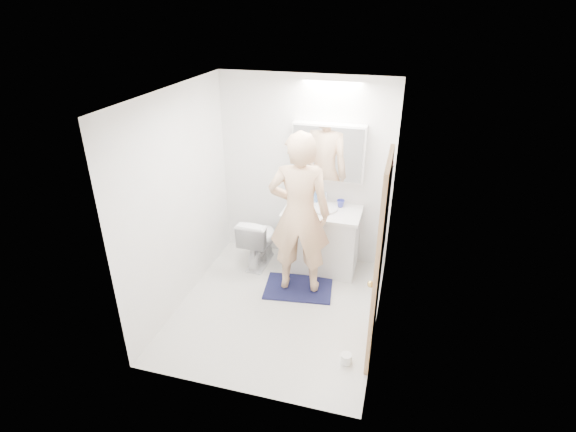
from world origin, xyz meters
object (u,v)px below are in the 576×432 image
(toilet, at_px, (259,240))
(soap_bottle_b, at_px, (315,197))
(person, at_px, (299,214))
(vanity_cabinet, at_px, (321,241))
(soap_bottle_a, at_px, (298,193))
(toothbrush_cup, at_px, (341,203))
(medicine_cabinet, at_px, (328,152))
(toilet_paper_roll, at_px, (346,359))

(toilet, distance_m, soap_bottle_b, 0.92)
(soap_bottle_b, bearing_deg, person, -91.44)
(vanity_cabinet, relative_size, soap_bottle_a, 3.60)
(vanity_cabinet, relative_size, toilet, 1.30)
(person, height_order, toothbrush_cup, person)
(medicine_cabinet, bearing_deg, toothbrush_cup, -14.75)
(vanity_cabinet, bearing_deg, soap_bottle_a, 156.71)
(toothbrush_cup, bearing_deg, person, -116.28)
(vanity_cabinet, bearing_deg, medicine_cabinet, 88.14)
(medicine_cabinet, xyz_separation_m, toilet_paper_roll, (0.58, -1.82, -1.45))
(medicine_cabinet, distance_m, toothbrush_cup, 0.66)
(soap_bottle_a, distance_m, toothbrush_cup, 0.55)
(person, bearing_deg, soap_bottle_b, -98.75)
(toothbrush_cup, height_order, toilet_paper_roll, toothbrush_cup)
(toilet, height_order, toilet_paper_roll, toilet)
(toilet, distance_m, person, 1.02)
(medicine_cabinet, relative_size, soap_bottle_b, 5.01)
(toothbrush_cup, bearing_deg, soap_bottle_b, 176.57)
(soap_bottle_a, bearing_deg, soap_bottle_b, 8.09)
(toilet_paper_roll, bearing_deg, toothbrush_cup, 102.40)
(medicine_cabinet, relative_size, toothbrush_cup, 8.86)
(toilet, relative_size, toilet_paper_roll, 6.27)
(toilet_paper_roll, bearing_deg, vanity_cabinet, 110.01)
(vanity_cabinet, relative_size, soap_bottle_b, 5.13)
(toilet, bearing_deg, toilet_paper_roll, 134.48)
(person, xyz_separation_m, toilet_paper_roll, (0.74, -1.05, -0.95))
(medicine_cabinet, height_order, toilet_paper_roll, medicine_cabinet)
(medicine_cabinet, bearing_deg, soap_bottle_b, -168.25)
(soap_bottle_b, distance_m, toilet_paper_roll, 2.11)
(soap_bottle_a, xyz_separation_m, toothbrush_cup, (0.55, 0.01, -0.08))
(vanity_cabinet, relative_size, person, 0.47)
(vanity_cabinet, bearing_deg, toilet_paper_roll, -69.99)
(person, relative_size, soap_bottle_a, 7.65)
(toilet, height_order, soap_bottle_b, soap_bottle_b)
(medicine_cabinet, relative_size, person, 0.46)
(soap_bottle_a, xyz_separation_m, soap_bottle_b, (0.21, 0.03, -0.04))
(medicine_cabinet, bearing_deg, vanity_cabinet, -91.86)
(toothbrush_cup, bearing_deg, medicine_cabinet, 165.25)
(medicine_cabinet, distance_m, soap_bottle_b, 0.61)
(toilet, bearing_deg, vanity_cabinet, -170.26)
(vanity_cabinet, xyz_separation_m, toothbrush_cup, (0.20, 0.16, 0.48))
(soap_bottle_a, bearing_deg, vanity_cabinet, -23.29)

